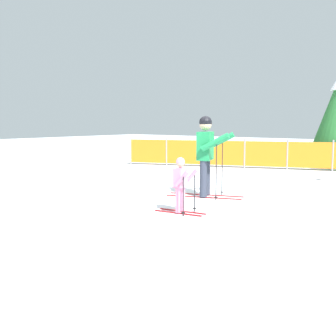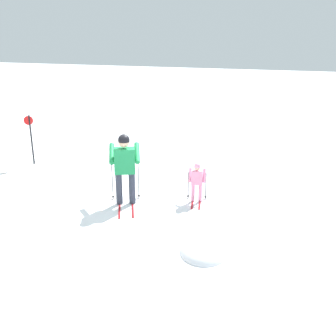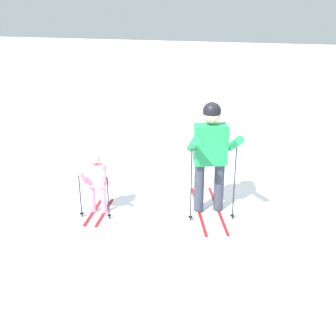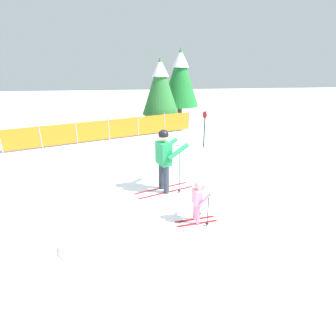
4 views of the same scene
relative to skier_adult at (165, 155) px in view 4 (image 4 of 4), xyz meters
name	(u,v)px [view 4 (image 4 of 4)]	position (x,y,z in m)	size (l,w,h in m)	color
ground_plane	(163,191)	(-0.05, -0.03, -1.06)	(60.00, 60.00, 0.00)	white
skier_adult	(165,155)	(0.00, 0.00, 0.00)	(1.70, 1.00, 1.77)	maroon
skier_child	(198,199)	(0.54, -1.67, -0.48)	(0.97, 0.51, 1.02)	maroon
safety_fence	(109,129)	(-2.00, 5.54, -0.55)	(8.23, 3.03, 1.04)	gray
conifer_far	(180,77)	(2.04, 9.68, 1.55)	(2.28, 2.28, 4.23)	#4C3823
conifer_near	(160,85)	(0.65, 7.70, 1.21)	(1.98, 1.98, 3.68)	#4C3823
trail_marker	(204,126)	(2.11, 3.84, -0.11)	(0.12, 0.27, 1.55)	black
snow_mound	(88,247)	(-1.79, -2.29, -1.06)	(1.14, 0.96, 0.45)	white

